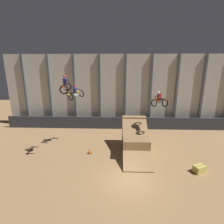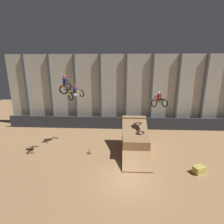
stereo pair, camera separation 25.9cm
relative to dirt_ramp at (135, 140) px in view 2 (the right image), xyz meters
The scene contains 9 objects.
ground_plane 4.96m from the dirt_ramp, 99.47° to the right, with size 60.00×60.00×0.00m, color #9E754C.
arena_back_wall 8.29m from the dirt_ramp, 96.19° to the left, with size 32.00×0.40×9.63m.
lower_barrier 6.07m from the dirt_ramp, 97.55° to the left, with size 31.36×0.20×1.60m.
dirt_ramp is the anchor object (origin of this frame).
rider_bike_left_air 8.36m from the dirt_ramp, 165.96° to the right, with size 0.87×1.81×1.49m.
rider_bike_center_air 7.48m from the dirt_ramp, 169.66° to the left, with size 1.52×1.71×1.52m.
rider_bike_right_air 4.54m from the dirt_ramp, ahead, with size 1.46×1.77×1.57m.
traffic_cone_near_ramp 4.54m from the dirt_ramp, 168.38° to the right, with size 0.36×0.36×0.58m.
hay_bale_trackside 6.05m from the dirt_ramp, 36.73° to the right, with size 1.07×0.93×0.57m.
Camera 2 is at (-0.60, -11.22, 8.20)m, focal length 28.00 mm.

